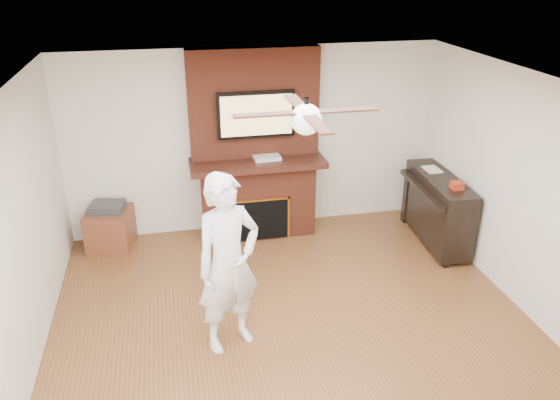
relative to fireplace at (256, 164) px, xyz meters
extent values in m
cube|color=brown|center=(0.00, -2.55, -1.09)|extent=(5.36, 5.86, 0.18)
cube|color=white|center=(0.00, -2.55, 1.59)|extent=(5.36, 5.86, 0.18)
cube|color=silver|center=(0.00, 0.29, 0.25)|extent=(5.36, 0.18, 2.50)
cube|color=silver|center=(2.59, -2.55, 0.25)|extent=(0.18, 5.86, 2.50)
cube|color=maroon|center=(0.00, -0.05, -0.50)|extent=(1.50, 0.50, 1.00)
cube|color=black|center=(0.00, -0.08, 0.04)|extent=(1.78, 0.64, 0.08)
cube|color=maroon|center=(0.00, 0.10, 0.79)|extent=(1.70, 0.20, 1.42)
cube|color=black|center=(0.00, -0.30, -0.69)|extent=(0.70, 0.06, 0.55)
cube|color=#BF8C2D|center=(0.00, -0.31, -0.40)|extent=(0.78, 0.02, 0.03)
cube|color=#BF8C2D|center=(-0.38, -0.31, -0.69)|extent=(0.03, 0.02, 0.61)
cube|color=#BF8C2D|center=(0.38, -0.31, -0.69)|extent=(0.03, 0.02, 0.61)
cube|color=black|center=(0.00, -0.04, 0.68)|extent=(1.00, 0.07, 0.60)
cube|color=tan|center=(0.00, -0.08, 0.68)|extent=(0.92, 0.01, 0.52)
cylinder|color=black|center=(0.00, -2.55, 1.43)|extent=(0.04, 0.04, 0.14)
sphere|color=white|center=(0.00, -2.55, 1.32)|extent=(0.26, 0.26, 0.26)
cube|color=black|center=(0.33, -2.55, 1.38)|extent=(0.55, 0.11, 0.01)
cube|color=black|center=(0.00, -2.22, 1.38)|extent=(0.11, 0.55, 0.01)
cube|color=black|center=(-0.33, -2.55, 1.38)|extent=(0.55, 0.11, 0.01)
cube|color=black|center=(0.00, -2.88, 1.38)|extent=(0.11, 0.55, 0.01)
imported|color=white|center=(-0.67, -2.34, -0.09)|extent=(0.78, 0.67, 1.81)
cube|color=brown|center=(-1.97, -0.07, -0.73)|extent=(0.64, 0.64, 0.52)
cube|color=#303133|center=(-1.97, -0.07, -0.42)|extent=(0.48, 0.41, 0.10)
cube|color=black|center=(2.28, -0.81, -0.50)|extent=(0.51, 1.44, 0.87)
cube|color=black|center=(2.13, -1.44, -0.61)|extent=(0.07, 0.11, 0.76)
cube|color=black|center=(2.13, -0.18, -0.61)|extent=(0.07, 0.11, 0.76)
cube|color=black|center=(2.04, -0.81, -0.21)|extent=(0.24, 1.32, 0.05)
cube|color=silver|center=(2.28, -0.54, -0.06)|extent=(0.20, 0.27, 0.01)
cube|color=#AD2D15|center=(2.28, -1.19, -0.02)|extent=(0.13, 0.13, 0.09)
cube|color=silver|center=(0.13, -0.10, 0.11)|extent=(0.36, 0.23, 0.05)
cylinder|color=red|center=(-0.12, -0.22, -0.93)|extent=(0.07, 0.07, 0.14)
cylinder|color=#3D8635|center=(0.06, -0.23, -0.95)|extent=(0.07, 0.07, 0.08)
cylinder|color=beige|center=(0.13, -0.24, -0.94)|extent=(0.08, 0.08, 0.11)
cylinder|color=#3A69AE|center=(0.29, -0.23, -0.95)|extent=(0.07, 0.07, 0.09)
camera|label=1|loc=(-1.11, -6.75, 2.57)|focal=35.00mm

